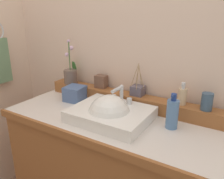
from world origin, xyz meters
name	(u,v)px	position (x,y,z in m)	size (l,w,h in m)	color
wall_back	(143,28)	(0.00, 0.39, 1.36)	(2.92, 0.20, 2.73)	beige
vanity_cabinet	(112,176)	(0.00, 0.00, 0.43)	(1.34, 0.57, 0.87)	#96582D
back_ledge	(129,100)	(0.00, 0.21, 0.91)	(1.26, 0.10, 0.08)	#96582D
sink_basin	(110,115)	(0.01, -0.04, 0.90)	(0.45, 0.36, 0.28)	white
potted_plant	(71,74)	(-0.49, 0.20, 1.02)	(0.10, 0.11, 0.33)	brown
soap_dispenser	(182,96)	(0.35, 0.22, 1.00)	(0.05, 0.05, 0.13)	#D3B28A
tumbler_cup	(207,102)	(0.48, 0.21, 1.00)	(0.06, 0.06, 0.10)	#3A5168
reed_diffuser	(138,90)	(0.06, 0.23, 0.98)	(0.09, 0.09, 0.21)	#534D5C
trinket_box	(101,81)	(-0.24, 0.23, 0.99)	(0.08, 0.06, 0.09)	brown
lotion_bottle	(172,113)	(0.34, 0.06, 0.95)	(0.07, 0.07, 0.20)	#5278A8
tissue_box	(75,94)	(-0.37, 0.10, 0.92)	(0.13, 0.13, 0.10)	#4D6799
hand_towel	(0,61)	(-1.02, -0.02, 1.10)	(0.02, 0.16, 0.35)	slate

